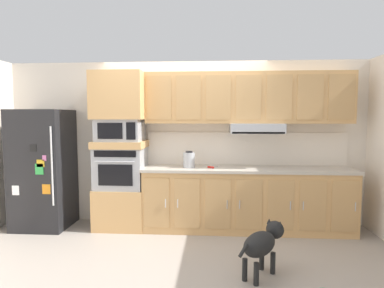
{
  "coord_description": "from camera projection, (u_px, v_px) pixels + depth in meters",
  "views": [
    {
      "loc": [
        0.46,
        -3.91,
        1.66
      ],
      "look_at": [
        0.18,
        0.27,
        1.3
      ],
      "focal_mm": 30.04,
      "sensor_mm": 36.0,
      "label": 1
    }
  ],
  "objects": [
    {
      "name": "ground_plane",
      "position": [
        177.0,
        248.0,
        4.06
      ],
      "size": [
        9.6,
        9.6,
        0.0
      ],
      "primitive_type": "plane",
      "color": "#9E9389"
    },
    {
      "name": "back_kitchen_wall",
      "position": [
        185.0,
        143.0,
        5.05
      ],
      "size": [
        6.2,
        0.12,
        2.5
      ],
      "primitive_type": "cube",
      "color": "silver",
      "rests_on": "ground"
    },
    {
      "name": "refrigerator",
      "position": [
        43.0,
        169.0,
        4.8
      ],
      "size": [
        0.76,
        0.73,
        1.76
      ],
      "color": "black",
      "rests_on": "ground"
    },
    {
      "name": "oven_base_cabinet",
      "position": [
        122.0,
        207.0,
        4.84
      ],
      "size": [
        0.74,
        0.62,
        0.6
      ],
      "primitive_type": "cube",
      "color": "tan",
      "rests_on": "ground"
    },
    {
      "name": "built_in_oven",
      "position": [
        121.0,
        168.0,
        4.78
      ],
      "size": [
        0.7,
        0.62,
        0.6
      ],
      "color": "#A8AAAF",
      "rests_on": "oven_base_cabinet"
    },
    {
      "name": "appliance_mid_shelf",
      "position": [
        121.0,
        144.0,
        4.76
      ],
      "size": [
        0.74,
        0.62,
        0.1
      ],
      "primitive_type": "cube",
      "color": "tan",
      "rests_on": "built_in_oven"
    },
    {
      "name": "microwave",
      "position": [
        121.0,
        130.0,
        4.74
      ],
      "size": [
        0.64,
        0.54,
        0.32
      ],
      "color": "#A8AAAF",
      "rests_on": "appliance_mid_shelf"
    },
    {
      "name": "appliance_upper_cabinet",
      "position": [
        120.0,
        96.0,
        4.7
      ],
      "size": [
        0.74,
        0.62,
        0.68
      ],
      "primitive_type": "cube",
      "color": "tan",
      "rests_on": "microwave"
    },
    {
      "name": "lower_cabinet_run",
      "position": [
        247.0,
        200.0,
        4.69
      ],
      "size": [
        2.99,
        0.63,
        0.88
      ],
      "color": "tan",
      "rests_on": "ground"
    },
    {
      "name": "countertop_slab",
      "position": [
        247.0,
        169.0,
        4.66
      ],
      "size": [
        3.03,
        0.64,
        0.04
      ],
      "primitive_type": "cube",
      "color": "#BCB2A3",
      "rests_on": "lower_cabinet_run"
    },
    {
      "name": "backsplash_panel",
      "position": [
        245.0,
        149.0,
        4.92
      ],
      "size": [
        3.03,
        0.02,
        0.5
      ],
      "primitive_type": "cube",
      "color": "white",
      "rests_on": "countertop_slab"
    },
    {
      "name": "upper_cabinet_with_hood",
      "position": [
        248.0,
        100.0,
        4.69
      ],
      "size": [
        2.99,
        0.48,
        0.88
      ],
      "color": "tan",
      "rests_on": "backsplash_panel"
    },
    {
      "name": "screwdriver",
      "position": [
        211.0,
        167.0,
        4.62
      ],
      "size": [
        0.16,
        0.17,
        0.03
      ],
      "color": "red",
      "rests_on": "countertop_slab"
    },
    {
      "name": "electric_kettle",
      "position": [
        189.0,
        160.0,
        4.66
      ],
      "size": [
        0.17,
        0.17,
        0.24
      ],
      "color": "#A8AAAF",
      "rests_on": "countertop_slab"
    },
    {
      "name": "dog",
      "position": [
        263.0,
        242.0,
        3.35
      ],
      "size": [
        0.57,
        0.68,
        0.53
      ],
      "rotation": [
        0.0,
        0.0,
        0.89
      ],
      "color": "black",
      "rests_on": "ground"
    }
  ]
}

